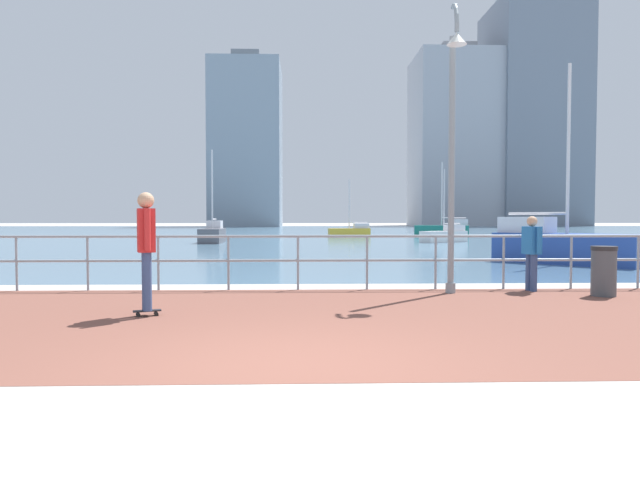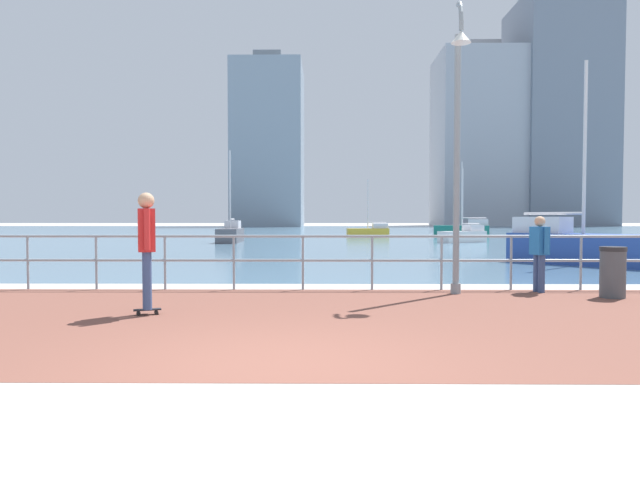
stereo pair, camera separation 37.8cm
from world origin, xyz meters
name	(u,v)px [view 2 (the right image)]	position (x,y,z in m)	size (l,w,h in m)	color
ground	(320,236)	(0.00, 40.00, 0.00)	(220.00, 220.00, 0.00)	#ADAAA5
brick_paving	(294,318)	(0.00, 2.68, 0.00)	(28.00, 6.55, 0.01)	brown
harbor_water	(321,232)	(0.00, 50.95, 0.00)	(180.00, 88.00, 0.00)	slate
waterfront_railing	(303,252)	(0.00, 5.95, 0.77)	(25.25, 0.06, 1.11)	#8C99A3
lamppost	(458,133)	(2.93, 5.20, 3.04)	(0.36, 0.82, 5.49)	gray
skateboarder	(147,241)	(-2.21, 2.92, 1.11)	(0.41, 0.55, 1.83)	black
bystander	(539,248)	(4.63, 5.60, 0.86)	(0.31, 0.56, 1.49)	#384C7A
trash_bin	(613,272)	(5.68, 4.84, 0.47)	(0.46, 0.46, 0.93)	#474C51
sailboat_ivory	(464,235)	(8.61, 28.23, 0.42)	(3.14, 2.45, 4.35)	white
sailboat_white	(578,245)	(8.34, 12.32, 0.60)	(3.99, 4.27, 6.28)	#284799
sailboat_navy	(464,230)	(10.91, 37.82, 0.54)	(4.25, 2.30, 5.70)	#197266
sailboat_gray	(369,232)	(3.70, 37.13, 0.42)	(3.16, 1.20, 4.35)	gold
sailboat_yellow	(231,234)	(-5.19, 28.11, 0.52)	(1.32, 3.89, 5.42)	#595960
tower_beige	(479,140)	(28.50, 99.96, 15.74)	(15.37, 14.83, 33.15)	#A3A8B2
tower_steel	(269,146)	(-9.33, 92.02, 13.74)	(11.54, 14.05, 29.15)	#8493A3
tower_glass	(557,114)	(43.01, 100.52, 20.55)	(15.48, 17.64, 42.77)	slate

